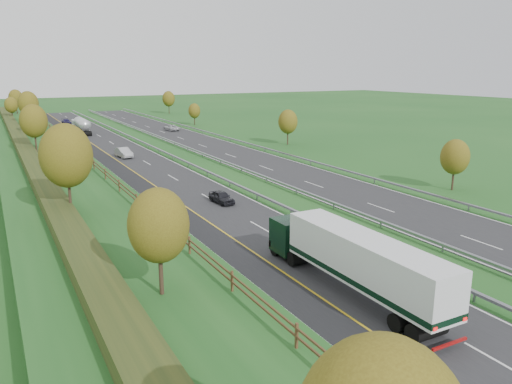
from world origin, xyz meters
TOP-DOWN VIEW (x-y plane):
  - ground at (8.00, 55.00)m, footprint 400.00×400.00m
  - near_carriageway at (0.00, 60.00)m, footprint 10.50×200.00m
  - far_carriageway at (16.50, 60.00)m, footprint 10.50×200.00m
  - hard_shoulder at (-3.75, 60.00)m, footprint 3.00×200.00m
  - lane_markings at (6.40, 59.88)m, footprint 26.75×200.00m
  - embankment_left at (-13.00, 60.00)m, footprint 12.00×200.00m
  - hedge_left at (-15.00, 60.00)m, footprint 2.20×180.00m
  - fence_left at (-8.50, 59.59)m, footprint 0.12×189.06m
  - median_barrier_near at (5.70, 60.00)m, footprint 0.32×200.00m
  - median_barrier_far at (10.80, 60.00)m, footprint 0.32×200.00m
  - outer_barrier_far at (22.30, 60.00)m, footprint 0.32×200.00m
  - trees_left at (-12.64, 56.63)m, footprint 6.64×164.30m
  - trees_far at (29.80, 89.21)m, footprint 8.45×118.60m
  - box_lorry at (-0.16, 8.49)m, footprint 2.58×16.28m
  - road_tanker at (-1.28, 100.33)m, footprint 2.40×11.22m
  - car_dark_near at (1.63, 32.35)m, footprint 1.80×3.88m
  - car_silver_mid at (-0.62, 65.43)m, footprint 2.12×4.85m
  - car_small_far at (-1.60, 121.38)m, footprint 2.05×4.65m
  - car_oncoming at (17.81, 96.28)m, footprint 2.75×5.03m

SIDE VIEW (x-z plane):
  - ground at x=8.00m, z-range 0.00..0.00m
  - near_carriageway at x=0.00m, z-range 0.00..0.04m
  - far_carriageway at x=16.50m, z-range 0.00..0.04m
  - hard_shoulder at x=-3.75m, z-range 0.00..0.04m
  - lane_markings at x=6.40m, z-range 0.04..0.05m
  - median_barrier_near at x=5.70m, z-range 0.26..0.97m
  - median_barrier_far at x=10.80m, z-range 0.26..0.97m
  - outer_barrier_far at x=22.30m, z-range 0.26..0.97m
  - car_dark_near at x=1.63m, z-range 0.04..1.32m
  - car_small_far at x=-1.60m, z-range 0.04..1.37m
  - car_oncoming at x=17.81m, z-range 0.04..1.38m
  - car_silver_mid at x=-0.62m, z-range 0.04..1.59m
  - embankment_left at x=-13.00m, z-range 0.00..2.00m
  - road_tanker at x=-1.28m, z-range 0.13..3.59m
  - box_lorry at x=-0.16m, z-range 0.30..4.36m
  - hedge_left at x=-15.00m, z-range 2.00..3.10m
  - fence_left at x=-8.50m, z-range 2.13..3.33m
  - trees_far at x=29.80m, z-range 0.69..7.81m
  - trees_left at x=-12.64m, z-range 2.53..10.20m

